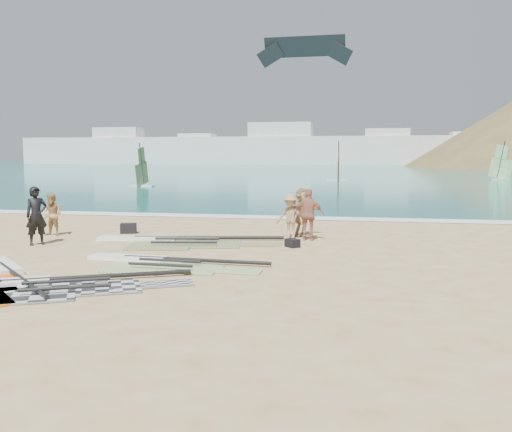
% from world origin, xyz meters
% --- Properties ---
extents(ground, '(300.00, 300.00, 0.00)m').
position_xyz_m(ground, '(0.00, 0.00, 0.00)').
color(ground, '#D4B47C').
rests_on(ground, ground).
extents(sea, '(300.00, 240.00, 0.06)m').
position_xyz_m(sea, '(0.00, 132.00, 0.00)').
color(sea, '#0D555C').
rests_on(sea, ground).
extents(surf_line, '(300.00, 1.20, 0.04)m').
position_xyz_m(surf_line, '(0.00, 12.30, 0.00)').
color(surf_line, white).
rests_on(surf_line, ground).
extents(far_town, '(160.00, 8.00, 12.00)m').
position_xyz_m(far_town, '(-15.72, 150.00, 4.49)').
color(far_town, white).
rests_on(far_town, ground).
extents(rig_grey, '(5.71, 3.81, 0.20)m').
position_xyz_m(rig_grey, '(-2.03, -2.71, 0.05)').
color(rig_grey, '#252527').
rests_on(rig_grey, ground).
extents(rig_green, '(5.31, 2.20, 0.20)m').
position_xyz_m(rig_green, '(-0.57, 0.34, 0.05)').
color(rig_green, '#6DB322').
rests_on(rig_green, ground).
extents(rig_orange, '(6.60, 3.12, 0.21)m').
position_xyz_m(rig_orange, '(-1.44, 4.19, 0.05)').
color(rig_orange, orange).
rests_on(rig_orange, ground).
extents(gear_bag_near, '(0.71, 0.60, 0.38)m').
position_xyz_m(gear_bag_near, '(-3.89, 6.09, 0.19)').
color(gear_bag_near, black).
rests_on(gear_bag_near, ground).
extents(gear_bag_far, '(0.55, 0.55, 0.27)m').
position_xyz_m(gear_bag_far, '(2.70, 4.03, 0.14)').
color(gear_bag_far, black).
rests_on(gear_bag_far, ground).
extents(person_wetsuit, '(0.82, 0.84, 1.95)m').
position_xyz_m(person_wetsuit, '(-5.70, 2.85, 0.98)').
color(person_wetsuit, black).
rests_on(person_wetsuit, ground).
extents(beachgoer_left, '(0.84, 0.70, 1.58)m').
position_xyz_m(beachgoer_left, '(-6.36, 4.91, 0.79)').
color(beachgoer_left, '#AD834F').
rests_on(beachgoer_left, ground).
extents(beachgoer_mid, '(1.17, 0.85, 1.62)m').
position_xyz_m(beachgoer_mid, '(2.38, 5.87, 0.81)').
color(beachgoer_mid, tan).
rests_on(beachgoer_mid, ground).
extents(beachgoer_back, '(1.11, 0.56, 1.82)m').
position_xyz_m(beachgoer_back, '(3.07, 5.59, 0.91)').
color(beachgoer_back, '#AC6C5D').
rests_on(beachgoer_back, ground).
extents(beachgoer_right, '(1.31, 1.69, 1.78)m').
position_xyz_m(beachgoer_right, '(2.71, 6.64, 0.89)').
color(beachgoer_right, tan).
rests_on(beachgoer_right, ground).
extents(windsurfer_left, '(2.27, 2.74, 4.09)m').
position_xyz_m(windsurfer_left, '(-15.61, 35.83, 1.22)').
color(windsurfer_left, white).
rests_on(windsurfer_left, ground).
extents(windsurfer_centre, '(2.49, 3.05, 4.54)m').
position_xyz_m(windsurfer_centre, '(1.77, 50.57, 1.32)').
color(windsurfer_centre, white).
rests_on(windsurfer_centre, ground).
extents(windsurfer_right, '(2.34, 2.36, 4.56)m').
position_xyz_m(windsurfer_right, '(20.13, 56.28, 1.32)').
color(windsurfer_right, white).
rests_on(windsurfer_right, ground).
extents(kitesurf_kite, '(9.17, 1.19, 2.80)m').
position_xyz_m(kitesurf_kite, '(-1.09, 40.87, 12.92)').
color(kitesurf_kite, black).
rests_on(kitesurf_kite, ground).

